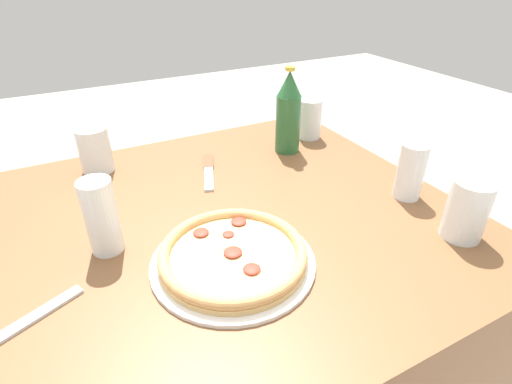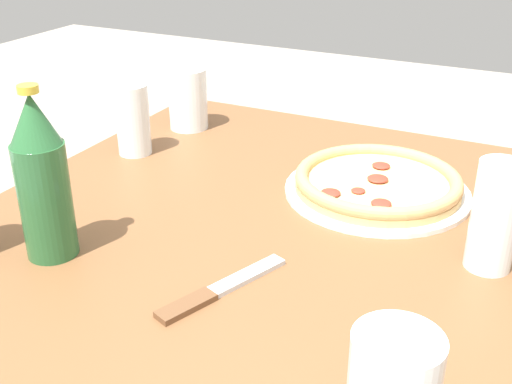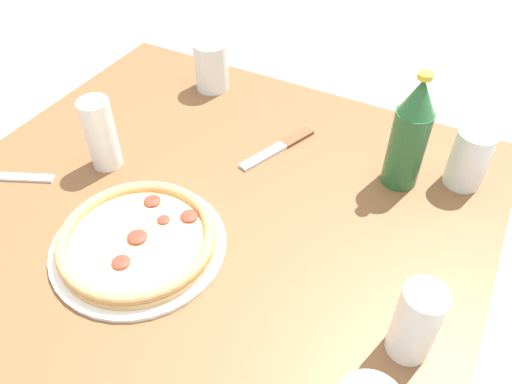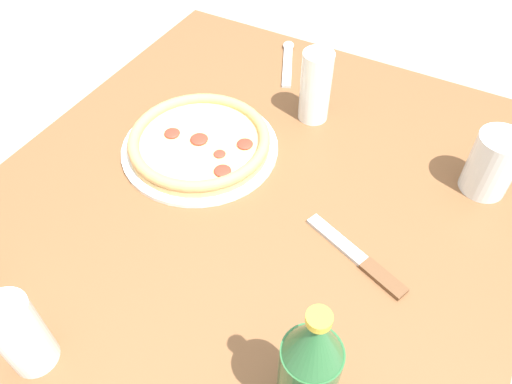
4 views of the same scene
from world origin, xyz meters
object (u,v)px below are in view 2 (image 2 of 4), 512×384
object	(u,v)px
pizza_veggie	(377,183)
knife	(218,290)
glass_lemonade	(188,101)
beer_bottle	(42,179)
glass_water	(494,220)
glass_mango_juice	(133,123)

from	to	relation	value
pizza_veggie	knife	size ratio (longest dim) A/B	1.57
glass_lemonade	beer_bottle	bearing A→B (deg)	100.61
pizza_veggie	knife	xyz separation A→B (m)	(0.10, 0.36, -0.01)
glass_water	pizza_veggie	bearing A→B (deg)	-37.77
glass_lemonade	beer_bottle	world-z (taller)	beer_bottle
glass_mango_juice	glass_lemonade	bearing A→B (deg)	-96.33
pizza_veggie	glass_water	size ratio (longest dim) A/B	2.02
beer_bottle	knife	bearing A→B (deg)	-176.19
glass_mango_juice	beer_bottle	size ratio (longest dim) A/B	0.55
glass_water	glass_lemonade	world-z (taller)	glass_water
pizza_veggie	glass_lemonade	xyz separation A→B (m)	(0.44, -0.13, 0.04)
beer_bottle	knife	distance (m)	0.27
pizza_veggie	beer_bottle	xyz separation A→B (m)	(0.34, 0.38, 0.09)
glass_lemonade	knife	bearing A→B (deg)	124.91
pizza_veggie	beer_bottle	size ratio (longest dim) A/B	1.26
glass_water	glass_lemonade	bearing A→B (deg)	-24.12
beer_bottle	knife	size ratio (longest dim) A/B	1.25
pizza_veggie	knife	world-z (taller)	pizza_veggie
glass_mango_juice	beer_bottle	bearing A→B (deg)	108.11
glass_mango_juice	beer_bottle	xyz separation A→B (m)	(-0.11, 0.35, 0.05)
pizza_veggie	knife	bearing A→B (deg)	75.16
pizza_veggie	beer_bottle	distance (m)	0.52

